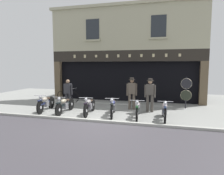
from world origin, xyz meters
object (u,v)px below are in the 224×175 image
(motorcycle_right, at_px, (164,110))
(salesman_left, at_px, (68,92))
(motorcycle_far_left, at_px, (46,103))
(advert_board_near, at_px, (89,74))
(salesman_right, at_px, (150,93))
(tyre_sign_pole, at_px, (186,90))
(motorcycle_center_right, at_px, (138,109))
(shopkeeper_center, at_px, (132,92))
(motorcycle_center, at_px, (113,107))
(leaning_bicycle, at_px, (68,96))
(motorcycle_center_left, at_px, (89,106))
(motorcycle_left, at_px, (65,105))

(motorcycle_right, height_order, salesman_left, salesman_left)
(motorcycle_far_left, height_order, advert_board_near, advert_board_near)
(salesman_left, bearing_deg, motorcycle_far_left, 66.88)
(salesman_right, distance_m, advert_board_near, 5.33)
(tyre_sign_pole, bearing_deg, motorcycle_right, -111.77)
(advert_board_near, bearing_deg, motorcycle_center_right, -46.39)
(salesman_left, bearing_deg, tyre_sign_pole, -161.45)
(salesman_left, bearing_deg, shopkeeper_center, -167.31)
(motorcycle_center, bearing_deg, advert_board_near, -65.62)
(motorcycle_far_left, bearing_deg, motorcycle_center, 171.51)
(motorcycle_center, height_order, leaning_bicycle, motorcycle_center)
(motorcycle_center_left, height_order, salesman_right, salesman_right)
(motorcycle_left, relative_size, motorcycle_right, 1.03)
(motorcycle_far_left, relative_size, motorcycle_center_left, 0.99)
(salesman_left, xyz_separation_m, salesman_right, (4.51, 0.05, 0.08))
(motorcycle_far_left, xyz_separation_m, leaning_bicycle, (-0.20, 2.79, -0.06))
(motorcycle_left, xyz_separation_m, motorcycle_center_right, (3.60, 0.03, 0.00))
(motorcycle_center_right, relative_size, motorcycle_right, 1.00)
(salesman_left, xyz_separation_m, leaning_bicycle, (-0.86, 1.61, -0.50))
(shopkeeper_center, bearing_deg, motorcycle_center_left, 29.56)
(salesman_left, distance_m, leaning_bicycle, 1.89)
(motorcycle_left, relative_size, advert_board_near, 1.93)
(motorcycle_center_left, distance_m, motorcycle_center, 1.16)
(motorcycle_center_right, bearing_deg, motorcycle_right, 170.54)
(motorcycle_center_left, relative_size, motorcycle_center, 1.02)
(motorcycle_center, distance_m, advert_board_near, 5.13)
(motorcycle_center_left, relative_size, tyre_sign_pole, 1.18)
(motorcycle_center_left, relative_size, advert_board_near, 1.92)
(motorcycle_center, xyz_separation_m, tyre_sign_pole, (3.44, 2.57, 0.59))
(motorcycle_center_right, bearing_deg, salesman_left, -22.20)
(motorcycle_center_right, bearing_deg, advert_board_near, -51.48)
(motorcycle_left, xyz_separation_m, motorcycle_right, (4.76, -0.06, 0.02))
(motorcycle_far_left, bearing_deg, shopkeeper_center, -167.90)
(salesman_left, height_order, leaning_bicycle, salesman_left)
(motorcycle_center_left, distance_m, motorcycle_right, 3.50)
(motorcycle_center_left, bearing_deg, motorcycle_far_left, -7.84)
(motorcycle_center_right, xyz_separation_m, shopkeeper_center, (-0.56, 1.67, 0.53))
(motorcycle_right, bearing_deg, motorcycle_center_right, -7.44)
(motorcycle_far_left, distance_m, salesman_right, 5.34)
(motorcycle_center_right, distance_m, salesman_left, 4.30)
(motorcycle_left, xyz_separation_m, salesman_left, (-0.49, 1.29, 0.45))
(motorcycle_right, distance_m, leaning_bicycle, 6.78)
(motorcycle_left, bearing_deg, tyre_sign_pole, -158.34)
(motorcycle_center_left, height_order, motorcycle_center, motorcycle_center)
(tyre_sign_pole, bearing_deg, advert_board_near, 166.35)
(motorcycle_center_left, bearing_deg, shopkeeper_center, -144.82)
(motorcycle_left, bearing_deg, salesman_right, -164.72)
(motorcycle_center, height_order, motorcycle_center_right, motorcycle_center)
(motorcycle_center_right, relative_size, leaning_bicycle, 1.18)
(leaning_bicycle, bearing_deg, advert_board_near, 152.73)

